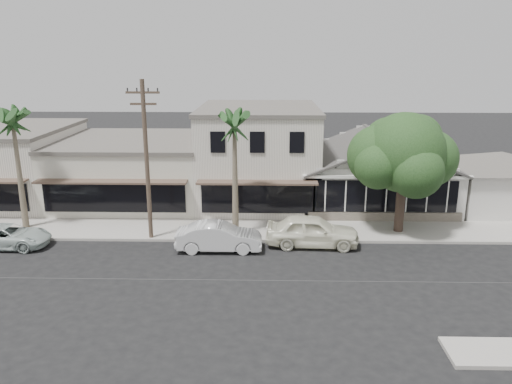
{
  "coord_description": "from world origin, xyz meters",
  "views": [
    {
      "loc": [
        -2.39,
        -21.44,
        10.27
      ],
      "look_at": [
        -3.02,
        6.0,
        2.65
      ],
      "focal_mm": 35.0,
      "sensor_mm": 36.0,
      "label": 1
    }
  ],
  "objects_px": {
    "car_2": "(8,236)",
    "shade_tree": "(402,154)",
    "car_0": "(312,231)",
    "utility_pole": "(147,158)",
    "car_1": "(219,237)"
  },
  "relations": [
    {
      "from": "car_1",
      "to": "shade_tree",
      "type": "xyz_separation_m",
      "value": [
        10.31,
        3.11,
        3.95
      ]
    },
    {
      "from": "utility_pole",
      "to": "shade_tree",
      "type": "bearing_deg",
      "value": 6.48
    },
    {
      "from": "car_1",
      "to": "car_2",
      "type": "bearing_deg",
      "value": 88.36
    },
    {
      "from": "car_1",
      "to": "shade_tree",
      "type": "bearing_deg",
      "value": -73.92
    },
    {
      "from": "car_1",
      "to": "utility_pole",
      "type": "bearing_deg",
      "value": 69.21
    },
    {
      "from": "car_1",
      "to": "car_2",
      "type": "relative_size",
      "value": 1.02
    },
    {
      "from": "car_2",
      "to": "shade_tree",
      "type": "xyz_separation_m",
      "value": [
        21.94,
        2.92,
        4.08
      ]
    },
    {
      "from": "utility_pole",
      "to": "car_0",
      "type": "xyz_separation_m",
      "value": [
        9.12,
        -0.7,
        -3.92
      ]
    },
    {
      "from": "car_2",
      "to": "shade_tree",
      "type": "distance_m",
      "value": 22.5
    },
    {
      "from": "car_0",
      "to": "shade_tree",
      "type": "height_order",
      "value": "shade_tree"
    },
    {
      "from": "car_0",
      "to": "shade_tree",
      "type": "distance_m",
      "value": 6.89
    },
    {
      "from": "car_2",
      "to": "shade_tree",
      "type": "relative_size",
      "value": 0.63
    },
    {
      "from": "shade_tree",
      "to": "car_0",
      "type": "bearing_deg",
      "value": -155.99
    },
    {
      "from": "utility_pole",
      "to": "car_1",
      "type": "distance_m",
      "value": 5.89
    },
    {
      "from": "car_1",
      "to": "car_0",
      "type": "bearing_deg",
      "value": -81.97
    }
  ]
}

